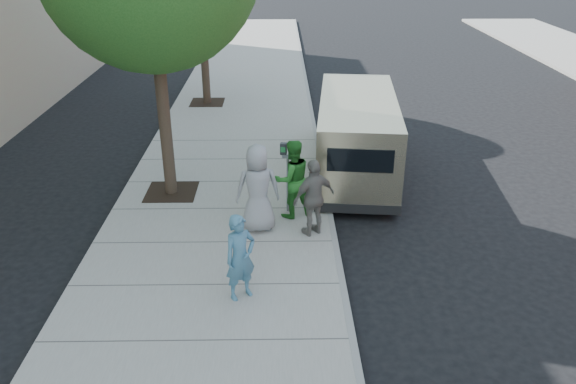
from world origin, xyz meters
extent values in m
plane|color=black|center=(0.00, 0.00, 0.00)|extent=(120.00, 120.00, 0.00)
cube|color=gray|center=(-1.00, 0.00, 0.07)|extent=(5.00, 60.00, 0.15)
cube|color=gray|center=(1.44, 0.00, 0.07)|extent=(0.12, 60.00, 0.16)
cube|color=black|center=(-2.30, 2.40, 0.15)|extent=(1.20, 1.20, 0.01)
cylinder|color=#38281E|center=(-2.30, 2.40, 2.13)|extent=(0.28, 0.28, 3.96)
cube|color=black|center=(-2.30, 10.00, 0.15)|extent=(1.20, 1.20, 0.01)
cylinder|color=#38281E|center=(-2.30, 10.00, 1.91)|extent=(0.28, 0.28, 3.52)
cylinder|color=gray|center=(0.50, 1.38, 0.79)|extent=(0.06, 0.06, 1.28)
cube|color=gray|center=(0.50, 1.38, 1.48)|extent=(0.26, 0.11, 0.09)
cube|color=#2D2D30|center=(0.40, 1.39, 1.64)|extent=(0.15, 0.14, 0.25)
cube|color=#2D2D30|center=(0.60, 1.36, 1.64)|extent=(0.15, 0.14, 0.25)
cube|color=beige|center=(2.30, 3.65, 1.14)|extent=(2.41, 5.28, 1.88)
cube|color=beige|center=(2.59, 6.42, 0.67)|extent=(1.79, 0.70, 0.80)
cube|color=black|center=(2.03, 1.09, 1.47)|extent=(1.41, 0.17, 0.52)
cylinder|color=black|center=(1.65, 5.41, 0.36)|extent=(0.32, 0.74, 0.72)
cylinder|color=black|center=(3.30, 5.24, 0.36)|extent=(0.32, 0.74, 0.72)
cylinder|color=black|center=(1.29, 1.96, 0.36)|extent=(0.32, 0.74, 0.72)
cylinder|color=black|center=(2.94, 1.78, 0.36)|extent=(0.32, 0.74, 0.72)
imported|color=teal|center=(-0.35, -1.85, 0.93)|extent=(0.68, 0.63, 1.56)
imported|color=#2B802A|center=(0.59, 1.15, 1.03)|extent=(1.05, 0.94, 1.76)
imported|color=#959597|center=(-0.13, 0.55, 1.09)|extent=(0.99, 0.72, 1.88)
imported|color=slate|center=(1.01, 0.33, 0.97)|extent=(1.04, 0.84, 1.65)
camera|label=1|loc=(0.32, -9.90, 5.97)|focal=35.00mm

